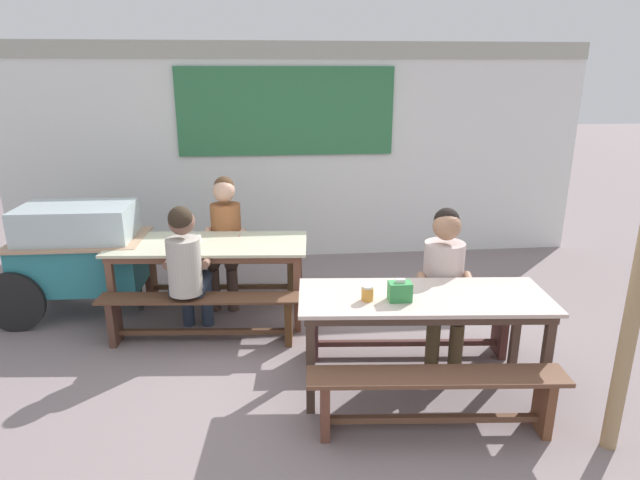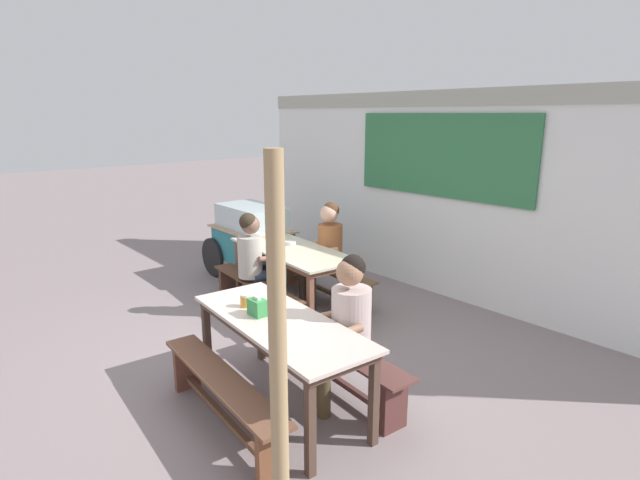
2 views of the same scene
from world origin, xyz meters
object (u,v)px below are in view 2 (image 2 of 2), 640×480
object	(u,v)px
bench_far_back	(326,277)
wooden_support_post	(278,359)
bench_near_back	(331,357)
dining_table_near	(280,329)
food_cart	(251,235)
person_left_back_turned	(256,256)
dining_table_far	(292,254)
tissue_box	(257,307)
bench_far_front	(256,294)
bench_near_front	(222,393)
person_center_facing	(326,246)
soup_bowl	(291,243)
person_right_near_table	(345,321)
condiment_jar	(245,301)

from	to	relation	value
bench_far_back	wooden_support_post	bearing A→B (deg)	-45.36
bench_near_back	dining_table_near	bearing A→B (deg)	-94.60
food_cart	person_left_back_turned	world-z (taller)	person_left_back_turned
dining_table_far	tissue_box	bearing A→B (deg)	-45.37
bench_far_front	dining_table_far	bearing A→B (deg)	85.21
bench_near_back	person_left_back_turned	size ratio (longest dim) A/B	1.46
bench_far_front	bench_near_front	world-z (taller)	same
dining_table_far	bench_near_front	distance (m)	2.54
dining_table_far	person_center_facing	world-z (taller)	person_center_facing
food_cart	tissue_box	xyz separation A→B (m)	(2.73, -1.72, 0.18)
tissue_box	wooden_support_post	distance (m)	1.43
food_cart	tissue_box	bearing A→B (deg)	-32.19
bench_near_back	soup_bowl	distance (m)	2.15
dining_table_near	soup_bowl	bearing A→B (deg)	140.38
food_cart	soup_bowl	xyz separation A→B (m)	(1.12, -0.15, 0.14)
bench_far_front	bench_near_front	xyz separation A→B (m)	(1.66, -1.41, 0.01)
dining_table_far	tissue_box	xyz separation A→B (m)	(1.46, -1.48, 0.14)
dining_table_near	bench_near_front	world-z (taller)	dining_table_near
dining_table_near	bench_far_front	world-z (taller)	dining_table_near
dining_table_far	tissue_box	world-z (taller)	tissue_box
bench_far_back	person_center_facing	distance (m)	0.46
person_right_near_table	bench_far_back	bearing A→B (deg)	142.13
tissue_box	wooden_support_post	size ratio (longest dim) A/B	0.07
tissue_box	bench_far_back	bearing A→B (deg)	125.40
dining_table_far	bench_near_back	world-z (taller)	dining_table_far
bench_near_front	condiment_jar	distance (m)	0.79
bench_far_front	person_left_back_turned	distance (m)	0.45
bench_near_back	bench_far_back	bearing A→B (deg)	139.68
dining_table_near	bench_far_back	size ratio (longest dim) A/B	1.06
bench_far_back	bench_near_front	world-z (taller)	same
condiment_jar	tissue_box	bearing A→B (deg)	-6.68
bench_far_front	person_center_facing	distance (m)	1.07
bench_near_back	condiment_jar	size ratio (longest dim) A/B	16.70
bench_far_front	food_cart	distance (m)	1.49
food_cart	bench_near_back	bearing A→B (deg)	-20.82
bench_near_front	food_cart	bearing A→B (deg)	143.20
person_right_near_table	condiment_jar	xyz separation A→B (m)	(-0.71, -0.49, 0.09)
dining_table_far	food_cart	world-z (taller)	food_cart
bench_far_back	person_center_facing	size ratio (longest dim) A/B	1.34
tissue_box	soup_bowl	bearing A→B (deg)	135.72
bench_far_back	tissue_box	distance (m)	2.51
person_left_back_turned	person_center_facing	xyz separation A→B (m)	(0.27, 0.87, 0.02)
dining_table_near	condiment_jar	xyz separation A→B (m)	(-0.42, -0.05, 0.13)
person_right_near_table	soup_bowl	size ratio (longest dim) A/B	9.04
tissue_box	bench_far_front	bearing A→B (deg)	147.32
bench_far_back	person_left_back_turned	xyz separation A→B (m)	(-0.19, -0.94, 0.42)
bench_near_back	person_center_facing	world-z (taller)	person_center_facing
bench_far_front	wooden_support_post	distance (m)	3.29
bench_near_front	person_right_near_table	xyz separation A→B (m)	(0.33, 0.95, 0.43)
person_left_back_turned	tissue_box	size ratio (longest dim) A/B	7.80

